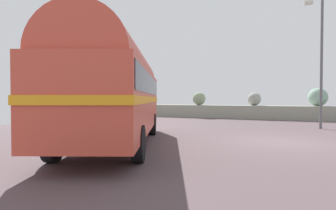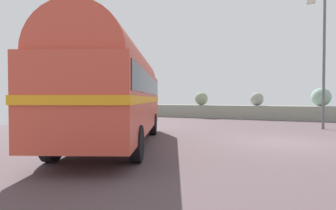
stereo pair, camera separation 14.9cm
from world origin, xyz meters
The scene contains 4 objects.
ground centered at (0.00, 0.00, 0.01)m, with size 32.00×26.00×0.02m.
breakwater centered at (-0.12, 11.82, 0.72)m, with size 31.36×2.02×2.48m.
vintage_coach centered at (-5.47, -2.92, 2.05)m, with size 5.57×8.83×3.70m.
lamp_post centered at (1.79, 5.65, 3.95)m, with size 0.93×0.36×7.08m.
Camera 2 is at (0.06, -10.64, 1.65)m, focal length 27.94 mm.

